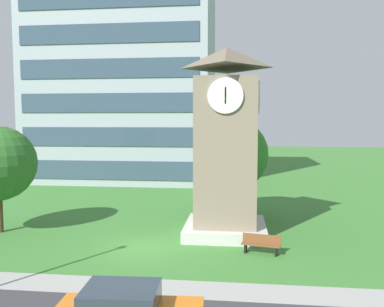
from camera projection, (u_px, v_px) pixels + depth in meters
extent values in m
plane|color=#3D7A33|center=(143.00, 248.00, 19.37)|extent=(160.00, 160.00, 0.00)
cube|color=#9E9E99|center=(115.00, 286.00, 14.94)|extent=(120.00, 1.60, 0.01)
cube|color=#9EA8B2|center=(125.00, 76.00, 42.47)|extent=(18.74, 11.79, 22.40)
cube|color=#384C60|center=(109.00, 170.00, 37.37)|extent=(17.24, 0.10, 1.80)
cube|color=#384C60|center=(109.00, 137.00, 37.10)|extent=(17.24, 0.10, 1.80)
cube|color=#384C60|center=(108.00, 103.00, 36.84)|extent=(17.24, 0.10, 1.80)
cube|color=#384C60|center=(108.00, 68.00, 36.58)|extent=(17.24, 0.10, 1.80)
cube|color=#384C60|center=(107.00, 33.00, 36.31)|extent=(17.24, 0.10, 1.80)
cube|color=gray|center=(226.00, 157.00, 21.51)|extent=(3.27, 3.27, 8.57)
cube|color=beige|center=(225.00, 228.00, 21.84)|extent=(4.42, 4.42, 0.60)
pyramid|color=#6A5D4D|center=(227.00, 58.00, 21.07)|extent=(3.60, 3.60, 1.10)
cylinder|color=white|center=(225.00, 96.00, 19.56)|extent=(1.80, 0.12, 1.80)
cylinder|color=white|center=(258.00, 97.00, 21.05)|extent=(0.12, 1.80, 1.80)
cube|color=black|center=(225.00, 92.00, 19.48)|extent=(0.04, 0.08, 0.54)
cube|color=black|center=(225.00, 95.00, 19.48)|extent=(0.06, 0.05, 0.81)
cube|color=brown|center=(261.00, 244.00, 18.52)|extent=(1.86, 0.86, 0.06)
cube|color=brown|center=(262.00, 238.00, 18.71)|extent=(1.77, 0.44, 0.40)
cube|color=black|center=(246.00, 247.00, 18.77)|extent=(0.17, 0.44, 0.45)
cube|color=black|center=(276.00, 251.00, 18.31)|extent=(0.17, 0.44, 0.45)
cylinder|color=#513823|center=(0.00, 211.00, 22.09)|extent=(0.32, 0.32, 2.45)
cylinder|color=#513823|center=(232.00, 198.00, 25.68)|extent=(0.42, 0.42, 2.46)
sphere|color=#2C7225|center=(232.00, 154.00, 25.44)|extent=(4.70, 4.70, 4.70)
cube|color=#2D3842|center=(121.00, 298.00, 10.84)|extent=(2.14, 1.64, 0.60)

